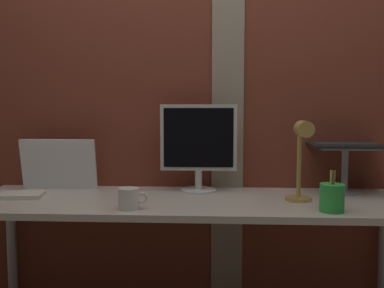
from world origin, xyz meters
name	(u,v)px	position (x,y,z in m)	size (l,w,h in m)	color
brick_wall_back	(200,105)	(0.00, 0.39, 1.16)	(3.15, 0.16, 2.31)	brown
desk	(191,214)	(-0.03, 0.03, 0.65)	(2.09, 0.61, 0.72)	beige
monitor	(198,142)	(0.00, 0.21, 0.97)	(0.38, 0.18, 0.44)	silver
laptop_stand	(345,162)	(0.73, 0.21, 0.88)	(0.28, 0.22, 0.23)	gray
laptop	(342,133)	(0.73, 0.28, 1.02)	(0.34, 0.29, 0.24)	black
whiteboard_panel	(59,164)	(-0.73, 0.23, 0.85)	(0.39, 0.02, 0.27)	white
desk_lamp	(302,152)	(0.47, -0.03, 0.95)	(0.12, 0.20, 0.37)	tan
pen_cup	(332,198)	(0.56, -0.18, 0.78)	(0.10, 0.10, 0.17)	green
coffee_mug	(129,199)	(-0.28, -0.18, 0.77)	(0.13, 0.09, 0.09)	silver
paper_clutter_stack	(21,195)	(-0.84, 0.03, 0.73)	(0.20, 0.14, 0.02)	silver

